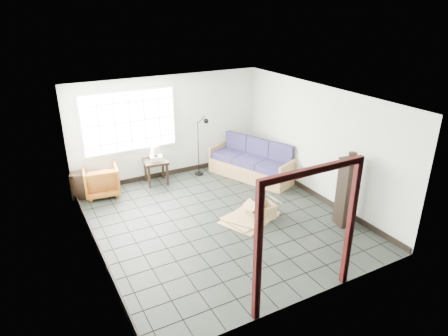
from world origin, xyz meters
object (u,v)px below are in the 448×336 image
futon_sofa (253,163)px  side_table (156,164)px  tall_shelf (346,192)px  armchair (101,179)px

futon_sofa → side_table: size_ratio=3.80×
futon_sofa → side_table: futon_sofa is taller
futon_sofa → tall_shelf: tall_shelf is taller
futon_sofa → armchair: futon_sofa is taller
side_table → tall_shelf: (2.68, -3.74, 0.22)m
armchair → futon_sofa: bearing=175.6°
futon_sofa → tall_shelf: 2.99m
tall_shelf → armchair: bearing=148.2°
tall_shelf → futon_sofa: bearing=107.2°
side_table → tall_shelf: size_ratio=0.44×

